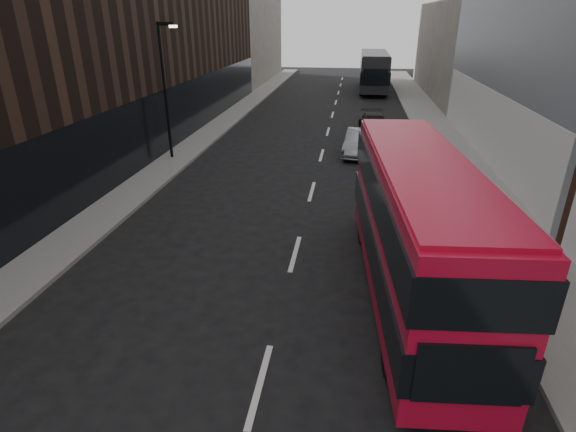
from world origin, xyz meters
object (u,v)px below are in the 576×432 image
at_px(car_a, 393,145).
at_px(car_c, 374,124).
at_px(red_bus, 416,224).
at_px(car_b, 359,142).
at_px(street_lamp, 166,83).
at_px(grey_bus, 374,70).

bearing_deg(car_a, car_c, 98.32).
relative_size(red_bus, car_c, 2.19).
bearing_deg(car_b, car_a, -13.15).
relative_size(street_lamp, car_a, 1.53).
height_order(red_bus, car_a, red_bus).
bearing_deg(red_bus, car_a, 83.37).
height_order(grey_bus, car_a, grey_bus).
height_order(grey_bus, car_b, grey_bus).
relative_size(street_lamp, grey_bus, 0.57).
bearing_deg(red_bus, street_lamp, 129.65).
xyz_separation_m(street_lamp, grey_bus, (11.83, 28.13, -2.06)).
bearing_deg(car_c, street_lamp, -149.43).
bearing_deg(red_bus, car_c, 86.39).
height_order(street_lamp, grey_bus, street_lamp).
bearing_deg(street_lamp, car_b, 13.98).
xyz_separation_m(red_bus, car_c, (-0.39, 19.67, -1.58)).
bearing_deg(street_lamp, grey_bus, 67.19).
distance_m(street_lamp, grey_bus, 30.58).
height_order(street_lamp, car_a, street_lamp).
height_order(street_lamp, car_c, street_lamp).
bearing_deg(car_a, car_b, 160.70).
bearing_deg(car_a, grey_bus, 90.75).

